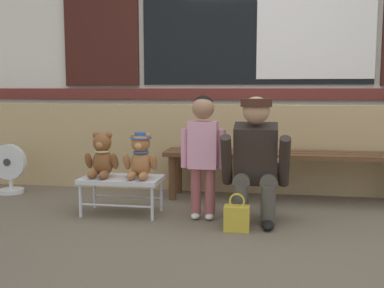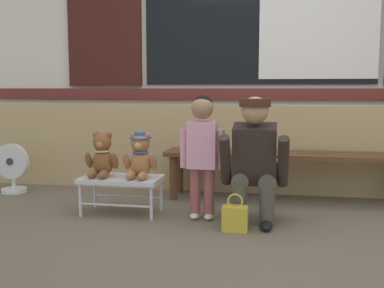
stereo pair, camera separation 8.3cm
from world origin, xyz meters
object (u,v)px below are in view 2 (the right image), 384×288
teddy_bear_plain (102,156)px  teddy_bear_with_hat (140,156)px  handbag_on_ground (235,218)px  adult_crouching (256,160)px  small_display_bench (121,181)px  floor_fan (12,168)px  wooden_bench_long (282,160)px  child_standing (202,143)px

teddy_bear_plain → teddy_bear_with_hat: same height
handbag_on_ground → teddy_bear_with_hat: bearing=159.1°
teddy_bear_with_hat → adult_crouching: (0.92, -0.06, 0.01)m
small_display_bench → floor_fan: size_ratio=1.33×
small_display_bench → teddy_bear_with_hat: (0.16, 0.00, 0.21)m
handbag_on_ground → floor_fan: (-2.24, 0.83, 0.14)m
teddy_bear_with_hat → adult_crouching: adult_crouching is taller
wooden_bench_long → teddy_bear_plain: 1.59m
child_standing → handbag_on_ground: size_ratio=3.52×
wooden_bench_long → teddy_bear_with_hat: bearing=-148.5°
wooden_bench_long → handbag_on_ground: bearing=-108.4°
teddy_bear_plain → teddy_bear_with_hat: size_ratio=1.00×
small_display_bench → floor_fan: (-1.30, 0.53, -0.03)m
teddy_bear_with_hat → floor_fan: size_ratio=0.76×
small_display_bench → child_standing: 0.74m
wooden_bench_long → teddy_bear_with_hat: 1.31m
wooden_bench_long → handbag_on_ground: size_ratio=7.72×
small_display_bench → handbag_on_ground: (0.95, -0.30, -0.17)m
teddy_bear_plain → floor_fan: bearing=155.0°
small_display_bench → teddy_bear_plain: (-0.16, 0.00, 0.20)m
handbag_on_ground → teddy_bear_plain: bearing=164.8°
wooden_bench_long → handbag_on_ground: (-0.33, -0.98, -0.28)m
teddy_bear_with_hat → handbag_on_ground: 0.92m
teddy_bear_plain → teddy_bear_with_hat: 0.32m
adult_crouching → handbag_on_ground: size_ratio=3.49×
child_standing → floor_fan: size_ratio=2.00×
wooden_bench_long → child_standing: size_ratio=2.19×
small_display_bench → teddy_bear_plain: size_ratio=1.76×
adult_crouching → wooden_bench_long: bearing=75.0°
teddy_bear_plain → floor_fan: teddy_bear_plain is taller
wooden_bench_long → teddy_bear_with_hat: size_ratio=5.78×
teddy_bear_plain → handbag_on_ground: (1.11, -0.30, -0.37)m
child_standing → handbag_on_ground: child_standing is taller
floor_fan → small_display_bench: bearing=-22.3°
teddy_bear_with_hat → teddy_bear_plain: bearing=-179.9°
teddy_bear_with_hat → floor_fan: teddy_bear_with_hat is taller
teddy_bear_with_hat → handbag_on_ground: bearing=-20.9°
adult_crouching → floor_fan: bearing=166.1°
wooden_bench_long → small_display_bench: (-1.27, -0.68, -0.11)m
small_display_bench → adult_crouching: bearing=-3.1°
teddy_bear_with_hat → child_standing: bearing=-3.7°
small_display_bench → wooden_bench_long: bearing=28.2°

